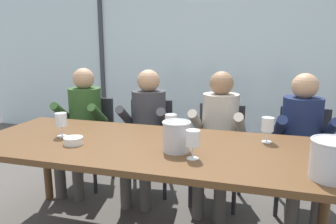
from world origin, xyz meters
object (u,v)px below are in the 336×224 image
at_px(wine_glass_near_bucket, 61,121).
at_px(chair_left_of_center, 150,138).
at_px(dining_table, 154,154).
at_px(person_olive_shirt, 82,120).
at_px(tasting_bowl, 73,141).
at_px(person_navy_polo, 302,137).
at_px(chair_near_curtain, 91,134).
at_px(chair_center, 219,145).
at_px(wine_glass_center_pour, 193,140).
at_px(wine_glass_by_right_taster, 268,126).
at_px(chair_right_of_center, 303,151).
at_px(ice_bucket_primary, 333,159).
at_px(wine_glass_by_left_taster, 171,122).
at_px(ice_bucket_secondary, 176,136).
at_px(person_beige_jumper, 218,130).
at_px(person_charcoal_jacket, 146,125).

bearing_deg(wine_glass_near_bucket, chair_left_of_center, 69.15).
distance_m(dining_table, person_olive_shirt, 1.26).
bearing_deg(person_olive_shirt, tasting_bowl, -66.16).
bearing_deg(person_navy_polo, chair_near_curtain, 172.71).
height_order(chair_center, tasting_bowl, chair_center).
relative_size(wine_glass_center_pour, wine_glass_by_right_taster, 1.00).
height_order(chair_right_of_center, wine_glass_by_right_taster, wine_glass_by_right_taster).
distance_m(wine_glass_center_pour, wine_glass_by_right_taster, 0.62).
bearing_deg(person_olive_shirt, dining_table, -41.34).
xyz_separation_m(ice_bucket_primary, tasting_bowl, (-1.55, 0.13, -0.08)).
xyz_separation_m(chair_near_curtain, chair_left_of_center, (0.64, 0.04, 0.00)).
relative_size(chair_near_curtain, tasting_bowl, 6.78).
relative_size(person_navy_polo, wine_glass_by_left_taster, 6.83).
bearing_deg(person_olive_shirt, wine_glass_by_left_taster, -32.94).
height_order(ice_bucket_secondary, wine_glass_by_right_taster, ice_bucket_secondary).
relative_size(chair_center, person_olive_shirt, 0.73).
bearing_deg(person_olive_shirt, wine_glass_by_right_taster, -20.25).
xyz_separation_m(person_beige_jumper, ice_bucket_primary, (0.69, -1.04, 0.18)).
relative_size(chair_left_of_center, wine_glass_center_pour, 4.99).
bearing_deg(ice_bucket_secondary, person_charcoal_jacket, 121.05).
relative_size(person_beige_jumper, ice_bucket_primary, 5.27).
bearing_deg(wine_glass_near_bucket, dining_table, 0.65).
xyz_separation_m(person_beige_jumper, person_navy_polo, (0.68, 0.00, 0.00)).
relative_size(chair_right_of_center, wine_glass_center_pour, 4.99).
bearing_deg(wine_glass_center_pour, tasting_bowl, 176.98).
bearing_deg(person_olive_shirt, person_navy_polo, -4.36).
xyz_separation_m(chair_center, person_navy_polo, (0.69, -0.11, 0.17)).
bearing_deg(chair_near_curtain, wine_glass_center_pour, -39.67).
relative_size(chair_near_curtain, ice_bucket_primary, 3.86).
xyz_separation_m(ice_bucket_secondary, wine_glass_near_bucket, (-0.89, 0.08, 0.02)).
bearing_deg(wine_glass_by_left_taster, dining_table, -113.53).
relative_size(tasting_bowl, wine_glass_center_pour, 0.74).
bearing_deg(person_olive_shirt, person_beige_jumper, -4.36).
height_order(chair_left_of_center, ice_bucket_secondary, ice_bucket_secondary).
relative_size(chair_near_curtain, ice_bucket_secondary, 4.50).
distance_m(dining_table, person_charcoal_jacket, 0.82).
distance_m(person_olive_shirt, wine_glass_by_right_taster, 1.82).
bearing_deg(person_navy_polo, wine_glass_center_pour, -130.59).
distance_m(chair_near_curtain, wine_glass_by_right_taster, 1.87).
bearing_deg(person_navy_polo, chair_center, 166.86).
xyz_separation_m(person_olive_shirt, wine_glass_by_left_taster, (1.08, -0.59, 0.20)).
xyz_separation_m(chair_right_of_center, wine_glass_near_bucket, (-1.77, -0.92, 0.37)).
relative_size(chair_right_of_center, wine_glass_by_left_taster, 4.99).
bearing_deg(chair_center, chair_right_of_center, 6.78).
distance_m(chair_center, wine_glass_center_pour, 1.13).
height_order(ice_bucket_primary, wine_glass_center_pour, ice_bucket_primary).
xyz_separation_m(person_olive_shirt, wine_glass_center_pour, (1.31, -0.95, 0.20)).
xyz_separation_m(dining_table, person_beige_jumper, (0.34, 0.76, -0.01)).
relative_size(person_charcoal_jacket, ice_bucket_primary, 5.27).
relative_size(person_charcoal_jacket, person_navy_polo, 1.00).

